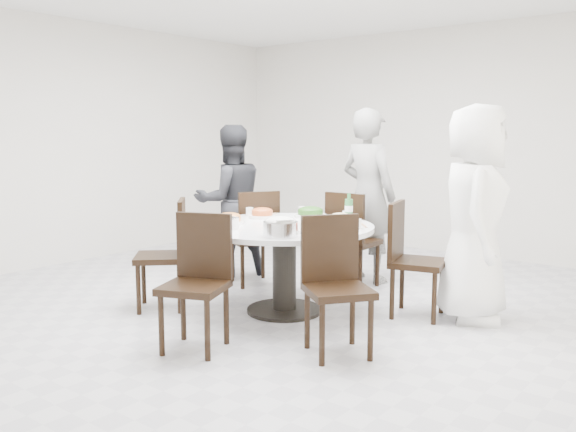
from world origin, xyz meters
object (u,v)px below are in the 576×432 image
Objects in this scene: chair_se at (338,287)px; diner_right at (475,214)px; chair_sw at (160,255)px; diner_middle at (368,196)px; chair_ne at (418,260)px; dining_table at (284,269)px; chair_nw at (253,237)px; beverage_bottle at (349,207)px; rice_bowl at (280,229)px; soup_bowl at (222,223)px; chair_s at (194,284)px; chair_n at (354,240)px; diner_left at (230,201)px.

chair_se is 1.46m from diner_right.
diner_middle is (0.87, 1.98, 0.40)m from chair_sw.
dining_table is at bearing 107.46° from chair_ne.
chair_nw is at bearing 72.04° from diner_right.
dining_table is 1.08m from chair_sw.
chair_se is 3.92× the size of beverage_bottle.
rice_bowl is 0.96× the size of soup_bowl.
chair_s is at bearing -111.20° from rice_bowl.
diner_middle is (-1.35, 0.59, 0.01)m from diner_right.
chair_n reaches higher than dining_table.
beverage_bottle is (-0.05, 1.01, 0.06)m from rice_bowl.
chair_n is at bearing 79.05° from soup_bowl.
soup_bowl is at bearing 58.29° from chair_nw.
beverage_bottle is at bearing 92.74° from rice_bowl.
chair_n is 1.01m from chair_nw.
diner_right is 1.09× the size of diner_left.
soup_bowl is at bearing 69.52° from diner_left.
chair_n and chair_se have the same top height.
chair_se is 1.24m from soup_bowl.
chair_ne is at bearing 40.49° from chair_s.
chair_s is 0.77m from rice_bowl.
diner_right reaches higher than diner_left.
chair_s is at bearing 160.09° from chair_se.
chair_n is 3.63× the size of rice_bowl.
diner_middle is 1.45m from diner_left.
soup_bowl is (-0.36, 0.65, 0.32)m from chair_s.
chair_sw is at bearing 45.13° from diner_left.
diner_right is at bearing 166.08° from chair_n.
chair_n is 0.54× the size of diner_middle.
chair_ne is 3.92× the size of beverage_bottle.
beverage_bottle reaches higher than soup_bowl.
diner_middle is (-0.03, 1.39, 0.50)m from dining_table.
diner_right is at bearing -76.04° from chair_ne.
beverage_bottle reaches higher than rice_bowl.
chair_n is at bearing 101.68° from rice_bowl.
rice_bowl is (-0.61, -1.05, 0.33)m from chair_ne.
diner_middle reaches higher than chair_sw.
chair_nw is (-0.87, -0.51, 0.00)m from chair_n.
chair_n is 1.39m from diner_right.
chair_nw is at bearing 146.94° from dining_table.
diner_right reaches higher than chair_sw.
diner_left is (-1.26, -0.70, -0.08)m from diner_middle.
dining_table is 1.11m from chair_s.
diner_middle reaches higher than chair_nw.
diner_left reaches higher than rice_bowl.
beverage_bottle reaches higher than chair_ne.
chair_sw is 1.69m from beverage_bottle.
chair_sw is (-0.04, -1.14, 0.00)m from chair_nw.
chair_sw is 3.50× the size of soup_bowl.
diner_left is (-1.38, 1.80, 0.32)m from chair_s.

